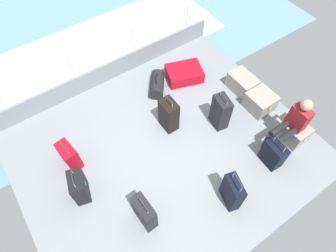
{
  "coord_description": "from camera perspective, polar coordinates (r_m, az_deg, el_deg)",
  "views": [
    {
      "loc": [
        2.18,
        -1.45,
        4.68
      ],
      "look_at": [
        -0.26,
        0.24,
        0.25
      ],
      "focal_mm": 30.65,
      "sensor_mm": 36.0,
      "label": 1
    }
  ],
  "objects": [
    {
      "name": "suitcase_1",
      "position": [
        4.59,
        -4.71,
        -16.74
      ],
      "size": [
        0.44,
        0.21,
        0.73
      ],
      "color": "black",
      "rests_on": "ground_plane"
    },
    {
      "name": "suitcase_6",
      "position": [
        5.29,
        -19.04,
        -5.58
      ],
      "size": [
        0.43,
        0.28,
        0.6
      ],
      "color": "#B70C1E",
      "rests_on": "ground_plane"
    },
    {
      "name": "suitcase_5",
      "position": [
        5.47,
        10.4,
        2.76
      ],
      "size": [
        0.4,
        0.29,
        0.82
      ],
      "color": "black",
      "rests_on": "ground_plane"
    },
    {
      "name": "suitcase_4",
      "position": [
        4.94,
        -17.26,
        -11.5
      ],
      "size": [
        0.45,
        0.32,
        0.7
      ],
      "color": "black",
      "rests_on": "ground_plane"
    },
    {
      "name": "cargo_crate_1",
      "position": [
        6.05,
        17.89,
        4.65
      ],
      "size": [
        0.54,
        0.49,
        0.37
      ],
      "color": "gray",
      "rests_on": "ground_plane"
    },
    {
      "name": "suitcase_3",
      "position": [
        6.36,
        3.26,
        10.39
      ],
      "size": [
        0.76,
        0.88,
        0.26
      ],
      "color": "#B70C1E",
      "rests_on": "ground_plane"
    },
    {
      "name": "gunwale_port",
      "position": [
        6.39,
        -11.78,
        10.62
      ],
      "size": [
        0.06,
        5.2,
        0.45
      ],
      "primitive_type": "cube",
      "color": "gray",
      "rests_on": "ground_plane"
    },
    {
      "name": "passenger_seated",
      "position": [
        5.42,
        23.45,
        0.49
      ],
      "size": [
        0.34,
        0.66,
        1.09
      ],
      "color": "maroon",
      "rests_on": "ground_plane"
    },
    {
      "name": "railing_port",
      "position": [
        6.02,
        -12.71,
        14.31
      ],
      "size": [
        0.04,
        4.2,
        1.02
      ],
      "color": "silver",
      "rests_on": "ground_plane"
    },
    {
      "name": "suitcase_0",
      "position": [
        4.77,
        12.63,
        -12.71
      ],
      "size": [
        0.44,
        0.29,
        0.83
      ],
      "color": "black",
      "rests_on": "ground_plane"
    },
    {
      "name": "suitcase_2",
      "position": [
        5.34,
        20.21,
        -5.25
      ],
      "size": [
        0.41,
        0.26,
        0.7
      ],
      "color": "black",
      "rests_on": "ground_plane"
    },
    {
      "name": "suitcase_7",
      "position": [
        5.35,
        0.15,
        2.19
      ],
      "size": [
        0.35,
        0.26,
        0.83
      ],
      "color": "black",
      "rests_on": "ground_plane"
    },
    {
      "name": "cargo_crate_2",
      "position": [
        5.82,
        23.35,
        -0.77
      ],
      "size": [
        0.62,
        0.39,
        0.39
      ],
      "color": "gray",
      "rests_on": "ground_plane"
    },
    {
      "name": "ground_plane",
      "position": [
        5.39,
        -0.53,
        -4.76
      ],
      "size": [
        4.4,
        5.2,
        0.06
      ],
      "primitive_type": "cube",
      "color": "gray"
    },
    {
      "name": "cargo_crate_0",
      "position": [
        6.28,
        14.59,
        8.24
      ],
      "size": [
        0.62,
        0.41,
        0.36
      ],
      "color": "gray",
      "rests_on": "ground_plane"
    },
    {
      "name": "duffel_bag",
      "position": [
        6.11,
        -2.2,
        8.3
      ],
      "size": [
        0.66,
        0.6,
        0.42
      ],
      "color": "black",
      "rests_on": "ground_plane"
    },
    {
      "name": "sea_wake",
      "position": [
        7.79,
        -16.07,
        13.66
      ],
      "size": [
        12.0,
        12.0,
        0.01
      ],
      "color": "#6B99A8",
      "rests_on": "ground_plane"
    }
  ]
}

